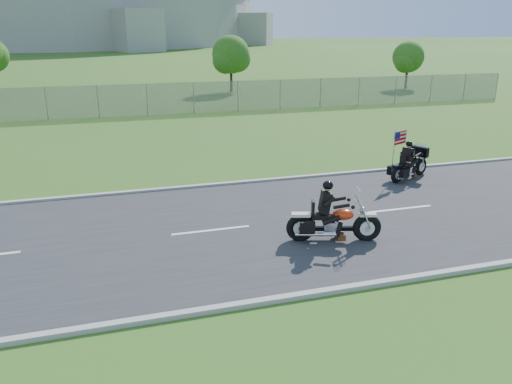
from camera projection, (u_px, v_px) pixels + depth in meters
name	position (u px, v px, depth m)	size (l,w,h in m)	color
ground	(278.00, 224.00, 14.48)	(420.00, 420.00, 0.00)	#334816
road	(278.00, 223.00, 14.47)	(120.00, 8.00, 0.04)	#28282B
curb_north	(242.00, 183.00, 18.14)	(120.00, 0.18, 0.12)	#9E9B93
curb_south	(339.00, 290.00, 10.78)	(120.00, 0.18, 0.12)	#9E9B93
fence	(98.00, 101.00, 30.99)	(60.00, 0.03, 2.00)	gray
tree_fence_near	(231.00, 57.00, 42.47)	(3.52, 3.28, 4.75)	#382316
tree_fence_far	(408.00, 59.00, 45.08)	(3.08, 2.87, 4.20)	#382316
motorcycle_lead	(332.00, 223.00, 13.15)	(2.48, 1.08, 1.70)	black
motorcycle_follow	(410.00, 166.00, 18.54)	(2.09, 1.18, 1.85)	black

